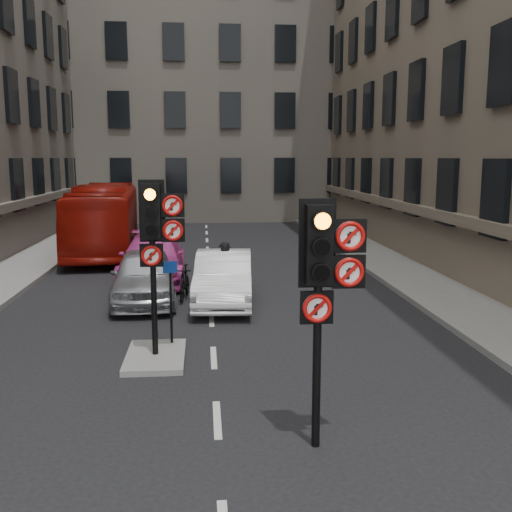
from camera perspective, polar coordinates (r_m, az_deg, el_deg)
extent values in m
plane|color=black|center=(8.14, -3.35, -21.16)|extent=(120.00, 120.00, 0.00)
cube|color=gray|center=(20.79, 15.84, -2.22)|extent=(3.00, 50.00, 0.16)
cube|color=gray|center=(12.72, -9.54, -9.42)|extent=(1.20, 2.00, 0.12)
cube|color=slate|center=(45.39, -5.02, 16.78)|extent=(30.00, 14.00, 20.00)
cylinder|color=black|center=(8.67, 5.80, -10.43)|extent=(0.12, 0.12, 2.40)
cube|color=black|center=(8.25, 6.00, 1.08)|extent=(0.36, 0.28, 1.10)
cube|color=black|center=(8.37, 5.83, 1.21)|extent=(0.52, 0.03, 1.25)
cylinder|color=orange|center=(7.97, 6.38, 3.32)|extent=(0.22, 0.01, 0.22)
cylinder|color=black|center=(8.01, 6.34, 0.83)|extent=(0.22, 0.01, 0.22)
cylinder|color=black|center=(8.07, 6.29, -1.63)|extent=(0.22, 0.01, 0.22)
cube|color=black|center=(8.30, 8.89, 1.91)|extent=(0.47, 0.05, 0.47)
cylinder|color=white|center=(8.26, 8.96, 1.87)|extent=(0.41, 0.02, 0.41)
torus|color=#BF0C0A|center=(8.25, 8.98, 1.86)|extent=(0.41, 0.06, 0.41)
cube|color=#BF0C0A|center=(8.24, 8.99, 1.86)|extent=(0.25, 0.01, 0.25)
cube|color=black|center=(8.38, 8.81, -1.48)|extent=(0.47, 0.05, 0.47)
cylinder|color=white|center=(8.34, 8.87, -1.53)|extent=(0.41, 0.02, 0.41)
torus|color=#BF0C0A|center=(8.33, 8.90, -1.55)|extent=(0.41, 0.06, 0.41)
cube|color=#BF0C0A|center=(8.32, 8.90, -1.56)|extent=(0.25, 0.01, 0.25)
cube|color=black|center=(8.40, 5.79, -4.89)|extent=(0.47, 0.05, 0.47)
cylinder|color=white|center=(8.36, 5.84, -4.96)|extent=(0.41, 0.02, 0.41)
torus|color=#BF0C0A|center=(8.34, 5.86, -4.99)|extent=(0.41, 0.06, 0.41)
cube|color=#BF0C0A|center=(8.34, 5.87, -4.99)|extent=(0.25, 0.01, 0.25)
cylinder|color=black|center=(12.38, -9.70, -3.89)|extent=(0.12, 0.12, 2.40)
cube|color=black|center=(12.10, -9.93, 4.20)|extent=(0.36, 0.28, 1.10)
cube|color=black|center=(12.23, -9.88, 4.26)|extent=(0.52, 0.03, 1.25)
cylinder|color=orange|center=(11.83, -10.08, 5.78)|extent=(0.22, 0.02, 0.22)
cylinder|color=black|center=(11.86, -10.03, 4.10)|extent=(0.22, 0.02, 0.22)
cylinder|color=black|center=(11.89, -9.98, 2.42)|extent=(0.22, 0.02, 0.22)
cube|color=black|center=(12.04, -7.95, 4.80)|extent=(0.47, 0.05, 0.47)
cylinder|color=white|center=(12.00, -7.96, 4.79)|extent=(0.41, 0.02, 0.41)
torus|color=#BF0C0A|center=(11.99, -7.97, 4.78)|extent=(0.41, 0.06, 0.41)
cube|color=#BF0C0A|center=(11.98, -7.97, 4.78)|extent=(0.25, 0.02, 0.25)
cube|color=black|center=(12.09, -7.90, 2.44)|extent=(0.47, 0.05, 0.47)
cylinder|color=white|center=(12.05, -7.91, 2.42)|extent=(0.41, 0.02, 0.41)
torus|color=#BF0C0A|center=(12.04, -7.91, 2.41)|extent=(0.41, 0.06, 0.41)
cube|color=#BF0C0A|center=(12.03, -7.91, 2.40)|extent=(0.25, 0.02, 0.25)
cube|color=black|center=(12.19, -9.91, 0.07)|extent=(0.47, 0.05, 0.47)
cylinder|color=white|center=(12.15, -9.93, 0.04)|extent=(0.41, 0.02, 0.41)
torus|color=#BF0C0A|center=(12.14, -9.94, 0.03)|extent=(0.41, 0.06, 0.41)
cube|color=#BF0C0A|center=(12.13, -9.94, 0.02)|extent=(0.25, 0.02, 0.25)
imported|color=#A6A9AE|center=(17.52, -10.59, -1.88)|extent=(2.03, 4.54, 1.52)
imported|color=white|center=(17.08, -3.11, -2.10)|extent=(1.84, 4.56, 1.47)
imported|color=#C53A8F|center=(20.44, -9.83, -0.29)|extent=(2.19, 5.19, 1.50)
imported|color=maroon|center=(27.17, -14.22, 3.49)|extent=(3.30, 10.78, 2.96)
imported|color=black|center=(17.70, -6.82, -2.53)|extent=(0.65, 1.70, 1.00)
imported|color=black|center=(17.37, -3.06, -1.46)|extent=(0.70, 0.53, 1.74)
cylinder|color=black|center=(13.16, -8.10, -4.45)|extent=(0.05, 0.05, 1.78)
cube|color=navy|center=(12.95, -8.19, -1.06)|extent=(0.31, 0.12, 0.25)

